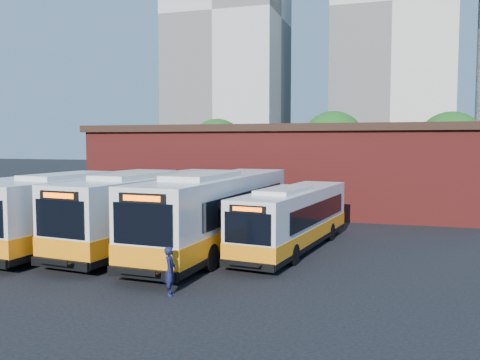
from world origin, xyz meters
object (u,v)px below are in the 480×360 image
(bus_mideast, at_px, (217,215))
(bus_midwest, at_px, (154,212))
(bus_farwest, at_px, (32,211))
(bus_east, at_px, (293,220))
(transit_worker, at_px, (170,271))
(bus_west, at_px, (89,211))

(bus_mideast, bearing_deg, bus_midwest, 179.31)
(bus_farwest, height_order, bus_mideast, bus_mideast)
(bus_mideast, relative_size, bus_east, 1.22)
(bus_farwest, xyz_separation_m, transit_worker, (11.20, -6.87, -0.70))
(bus_farwest, height_order, bus_west, bus_west)
(bus_west, height_order, transit_worker, bus_west)
(bus_midwest, bearing_deg, bus_east, 15.14)
(bus_midwest, relative_size, transit_worker, 8.34)
(bus_east, relative_size, transit_worker, 6.94)
(bus_mideast, height_order, bus_east, bus_mideast)
(bus_farwest, xyz_separation_m, bus_east, (13.73, 1.66, -0.13))
(bus_mideast, bearing_deg, transit_worker, -79.31)
(bus_farwest, bearing_deg, bus_east, 6.37)
(bus_farwest, relative_size, bus_east, 1.08)
(bus_mideast, height_order, transit_worker, bus_mideast)
(bus_farwest, xyz_separation_m, bus_mideast, (10.29, 0.34, 0.19))
(bus_mideast, distance_m, transit_worker, 7.32)
(bus_west, bearing_deg, bus_east, 14.43)
(bus_west, bearing_deg, transit_worker, -36.37)
(bus_midwest, relative_size, bus_east, 1.20)
(bus_east, height_order, transit_worker, bus_east)
(bus_west, xyz_separation_m, bus_midwest, (3.38, 0.59, 0.01))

